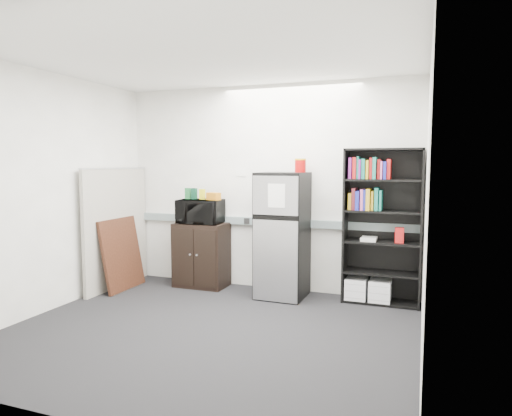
# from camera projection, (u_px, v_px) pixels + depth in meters

# --- Properties ---
(floor) EXTENTS (4.00, 4.00, 0.00)m
(floor) POSITION_uv_depth(u_px,v_px,m) (209.00, 331.00, 4.56)
(floor) COLOR black
(floor) RESTS_ON ground
(wall_back) EXTENTS (4.00, 0.02, 2.70)m
(wall_back) POSITION_uv_depth(u_px,v_px,m) (266.00, 188.00, 6.07)
(wall_back) COLOR silver
(wall_back) RESTS_ON floor
(wall_right) EXTENTS (0.02, 3.50, 2.70)m
(wall_right) POSITION_uv_depth(u_px,v_px,m) (426.00, 203.00, 3.74)
(wall_right) COLOR silver
(wall_right) RESTS_ON floor
(wall_left) EXTENTS (0.02, 3.50, 2.70)m
(wall_left) POSITION_uv_depth(u_px,v_px,m) (47.00, 192.00, 5.12)
(wall_left) COLOR silver
(wall_left) RESTS_ON floor
(ceiling) EXTENTS (4.00, 3.50, 0.02)m
(ceiling) POSITION_uv_depth(u_px,v_px,m) (206.00, 54.00, 4.30)
(ceiling) COLOR white
(ceiling) RESTS_ON wall_back
(electrical_raceway) EXTENTS (3.92, 0.05, 0.10)m
(electrical_raceway) POSITION_uv_depth(u_px,v_px,m) (265.00, 222.00, 6.08)
(electrical_raceway) COLOR gray
(electrical_raceway) RESTS_ON wall_back
(wall_note) EXTENTS (0.14, 0.00, 0.10)m
(wall_note) POSITION_uv_depth(u_px,v_px,m) (241.00, 173.00, 6.16)
(wall_note) COLOR white
(wall_note) RESTS_ON wall_back
(bookshelf) EXTENTS (0.90, 0.34, 1.85)m
(bookshelf) POSITION_uv_depth(u_px,v_px,m) (380.00, 223.00, 5.41)
(bookshelf) COLOR black
(bookshelf) RESTS_ON floor
(cubicle_partition) EXTENTS (0.06, 1.30, 1.62)m
(cubicle_partition) POSITION_uv_depth(u_px,v_px,m) (116.00, 228.00, 6.15)
(cubicle_partition) COLOR gray
(cubicle_partition) RESTS_ON floor
(cabinet) EXTENTS (0.69, 0.46, 0.87)m
(cabinet) POSITION_uv_depth(u_px,v_px,m) (201.00, 255.00, 6.21)
(cabinet) COLOR black
(cabinet) RESTS_ON floor
(microwave) EXTENTS (0.62, 0.45, 0.32)m
(microwave) POSITION_uv_depth(u_px,v_px,m) (200.00, 211.00, 6.14)
(microwave) COLOR black
(microwave) RESTS_ON cabinet
(snack_box_a) EXTENTS (0.07, 0.05, 0.15)m
(snack_box_a) POSITION_uv_depth(u_px,v_px,m) (188.00, 194.00, 6.22)
(snack_box_a) COLOR #1B5E2F
(snack_box_a) RESTS_ON microwave
(snack_box_b) EXTENTS (0.07, 0.06, 0.15)m
(snack_box_b) POSITION_uv_depth(u_px,v_px,m) (194.00, 194.00, 6.19)
(snack_box_b) COLOR #0C3724
(snack_box_b) RESTS_ON microwave
(snack_box_c) EXTENTS (0.07, 0.05, 0.14)m
(snack_box_c) POSITION_uv_depth(u_px,v_px,m) (202.00, 194.00, 6.15)
(snack_box_c) COLOR yellow
(snack_box_c) RESTS_ON microwave
(snack_bag) EXTENTS (0.20, 0.15, 0.10)m
(snack_bag) POSITION_uv_depth(u_px,v_px,m) (214.00, 196.00, 6.03)
(snack_bag) COLOR #BF7013
(snack_bag) RESTS_ON microwave
(refrigerator) EXTENTS (0.60, 0.62, 1.56)m
(refrigerator) POSITION_uv_depth(u_px,v_px,m) (282.00, 235.00, 5.70)
(refrigerator) COLOR black
(refrigerator) RESTS_ON floor
(coffee_can) EXTENTS (0.14, 0.14, 0.19)m
(coffee_can) POSITION_uv_depth(u_px,v_px,m) (300.00, 165.00, 5.67)
(coffee_can) COLOR #A00807
(coffee_can) RESTS_ON refrigerator
(framed_poster) EXTENTS (0.21, 0.74, 0.95)m
(framed_poster) POSITION_uv_depth(u_px,v_px,m) (122.00, 254.00, 6.07)
(framed_poster) COLOR black
(framed_poster) RESTS_ON floor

